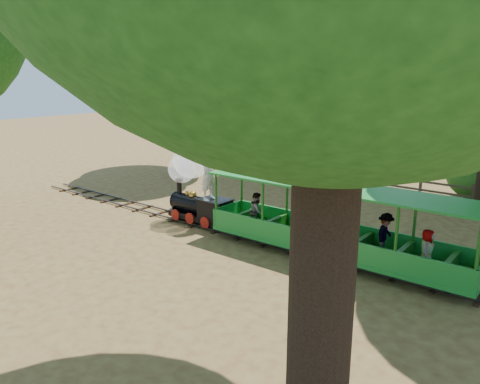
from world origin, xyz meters
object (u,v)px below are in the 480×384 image
Objects in this scene: carriage_rear at (403,247)px; fence at (353,177)px; carriage_front at (276,219)px; locomotive at (196,173)px.

carriage_rear is 0.22× the size of fence.
carriage_front and carriage_rear have the same top height.
carriage_front is 3.87m from carriage_rear.
locomotive reaches higher than fence.
carriage_front is 0.22× the size of fence.
locomotive is 7.29m from carriage_rear.
carriage_rear reaches higher than fence.
locomotive reaches higher than carriage_rear.
fence is at bearing 98.58° from carriage_front.
locomotive is 0.80× the size of carriage_front.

